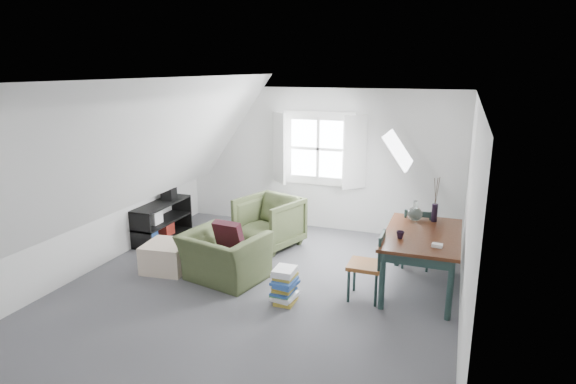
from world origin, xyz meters
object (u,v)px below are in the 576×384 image
at_px(dining_chair_near, 368,264).
at_px(media_shelf, 161,223).
at_px(armchair_near, 225,279).
at_px(armchair_far, 269,246).
at_px(dining_chair_far, 417,236).
at_px(magazine_stack, 285,286).
at_px(ottoman, 167,256).
at_px(dining_table, 422,241).

xyz_separation_m(dining_chair_near, media_shelf, (-3.71, 0.97, -0.18)).
relative_size(armchair_near, armchair_far, 1.15).
relative_size(dining_chair_far, magazine_stack, 2.04).
bearing_deg(dining_chair_near, ottoman, -97.20).
distance_m(armchair_far, dining_chair_far, 2.38).
relative_size(dining_table, dining_chair_near, 1.76).
bearing_deg(dining_table, dining_chair_near, -140.78).
distance_m(dining_chair_far, media_shelf, 4.19).
relative_size(dining_chair_near, magazine_stack, 2.02).
bearing_deg(dining_table, dining_chair_far, 98.34).
relative_size(ottoman, dining_table, 0.39).
bearing_deg(dining_chair_near, armchair_far, -133.78).
xyz_separation_m(armchair_far, dining_table, (2.45, -0.80, 0.68)).
distance_m(ottoman, dining_chair_near, 2.89).
bearing_deg(armchair_far, magazine_stack, -42.91).
bearing_deg(media_shelf, armchair_far, 13.55).
bearing_deg(magazine_stack, armchair_near, 161.50).
bearing_deg(ottoman, armchair_far, 53.54).
distance_m(ottoman, magazine_stack, 1.97).
distance_m(dining_chair_far, dining_chair_near, 1.33).
bearing_deg(dining_table, magazine_stack, -149.30).
height_order(dining_chair_far, media_shelf, dining_chair_far).
xyz_separation_m(armchair_near, dining_chair_near, (1.95, 0.11, 0.46)).
height_order(dining_table, media_shelf, dining_table).
relative_size(armchair_far, media_shelf, 0.73).
bearing_deg(dining_chair_far, armchair_near, 27.44).
bearing_deg(armchair_near, armchair_far, -80.70).
bearing_deg(ottoman, armchair_near, -1.13).
bearing_deg(dining_table, ottoman, -171.16).
xyz_separation_m(media_shelf, magazine_stack, (2.76, -1.41, -0.06)).
xyz_separation_m(dining_chair_far, magazine_stack, (-1.42, -1.69, -0.25)).
height_order(armchair_near, dining_chair_near, dining_chair_near).
bearing_deg(media_shelf, ottoman, -48.27).
distance_m(armchair_near, dining_chair_far, 2.81).
height_order(armchair_far, dining_chair_near, dining_chair_near).
relative_size(dining_chair_far, media_shelf, 0.73).
bearing_deg(ottoman, dining_chair_far, 21.71).
height_order(ottoman, media_shelf, media_shelf).
distance_m(armchair_far, ottoman, 1.73).
distance_m(dining_table, dining_chair_far, 0.79).
relative_size(armchair_far, ottoman, 1.50).
distance_m(dining_table, media_shelf, 4.34).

